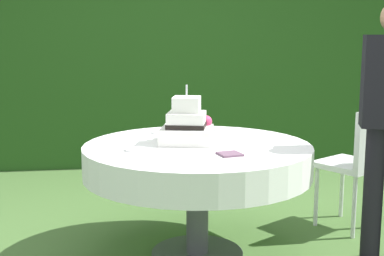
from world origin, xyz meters
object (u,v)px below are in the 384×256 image
(wedding_cake, at_px, (187,126))
(serving_plate_near, at_px, (136,150))
(cake_table, at_px, (197,161))
(napkin_stack, at_px, (230,154))
(serving_plate_far, at_px, (192,132))
(serving_plate_left, at_px, (159,132))
(garden_chair, at_px, (359,157))
(serving_plate_right, at_px, (217,129))

(wedding_cake, xyz_separation_m, serving_plate_near, (-0.33, -0.19, -0.10))
(cake_table, bearing_deg, serving_plate_near, -162.49)
(cake_table, bearing_deg, napkin_stack, -66.42)
(serving_plate_near, height_order, serving_plate_far, same)
(serving_plate_left, relative_size, napkin_stack, 0.83)
(serving_plate_near, height_order, napkin_stack, same)
(napkin_stack, distance_m, garden_chair, 1.25)
(cake_table, relative_size, garden_chair, 1.60)
(wedding_cake, height_order, garden_chair, wedding_cake)
(serving_plate_left, height_order, napkin_stack, same)
(napkin_stack, bearing_deg, garden_chair, 29.50)
(serving_plate_near, xyz_separation_m, garden_chair, (1.60, 0.41, -0.19))
(cake_table, bearing_deg, serving_plate_far, 87.13)
(serving_plate_far, relative_size, serving_plate_left, 1.14)
(serving_plate_right, relative_size, napkin_stack, 0.88)
(serving_plate_far, relative_size, serving_plate_right, 1.07)
(serving_plate_right, bearing_deg, serving_plate_left, -170.75)
(napkin_stack, bearing_deg, serving_plate_left, 115.08)
(wedding_cake, height_order, serving_plate_right, wedding_cake)
(cake_table, distance_m, serving_plate_right, 0.55)
(wedding_cake, distance_m, serving_plate_right, 0.51)
(serving_plate_near, xyz_separation_m, serving_plate_right, (0.60, 0.62, 0.00))
(serving_plate_far, distance_m, serving_plate_right, 0.21)
(serving_plate_far, bearing_deg, cake_table, -92.87)
(garden_chair, bearing_deg, serving_plate_left, 174.48)
(cake_table, height_order, napkin_stack, napkin_stack)
(serving_plate_far, bearing_deg, wedding_cake, -102.86)
(cake_table, distance_m, napkin_stack, 0.36)
(serving_plate_near, bearing_deg, cake_table, 17.51)
(wedding_cake, xyz_separation_m, serving_plate_right, (0.27, 0.43, -0.10))
(serving_plate_near, xyz_separation_m, serving_plate_far, (0.40, 0.53, 0.00))
(cake_table, bearing_deg, serving_plate_right, 66.74)
(wedding_cake, bearing_deg, serving_plate_far, 77.14)
(serving_plate_left, distance_m, napkin_stack, 0.82)
(serving_plate_near, bearing_deg, wedding_cake, 30.34)
(cake_table, distance_m, wedding_cake, 0.23)
(cake_table, height_order, wedding_cake, wedding_cake)
(serving_plate_far, xyz_separation_m, serving_plate_right, (0.19, 0.09, 0.00))
(garden_chair, bearing_deg, wedding_cake, -170.18)
(serving_plate_left, bearing_deg, serving_plate_near, -107.57)
(serving_plate_right, distance_m, napkin_stack, 0.82)
(wedding_cake, distance_m, garden_chair, 1.32)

